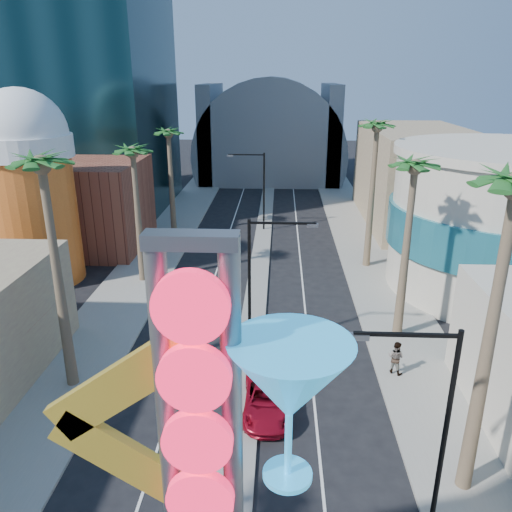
{
  "coord_description": "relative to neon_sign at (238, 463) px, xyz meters",
  "views": [
    {
      "loc": [
        1.63,
        -5.69,
        15.29
      ],
      "look_at": [
        0.28,
        21.76,
        5.25
      ],
      "focal_mm": 35.0,
      "sensor_mm": 36.0,
      "label": 1
    }
  ],
  "objects": [
    {
      "name": "sidewalk_west",
      "position": [
        -10.32,
        32.04,
        -7.23
      ],
      "size": [
        5.0,
        100.0,
        0.15
      ],
      "primitive_type": "cube",
      "color": "gray",
      "rests_on": "ground"
    },
    {
      "name": "sidewalk_east",
      "position": [
        8.68,
        32.04,
        -7.23
      ],
      "size": [
        5.0,
        100.0,
        0.15
      ],
      "primitive_type": "cube",
      "color": "gray",
      "rests_on": "ground"
    },
    {
      "name": "median",
      "position": [
        -0.82,
        35.04,
        -7.23
      ],
      "size": [
        1.6,
        84.0,
        0.15
      ],
      "primitive_type": "cube",
      "color": "gray",
      "rests_on": "ground"
    },
    {
      "name": "brick_filler_west",
      "position": [
        -16.82,
        35.04,
        -3.31
      ],
      "size": [
        10.0,
        10.0,
        8.0
      ],
      "primitive_type": "cube",
      "color": "brown",
      "rests_on": "ground"
    },
    {
      "name": "filler_east",
      "position": [
        15.18,
        45.04,
        -2.31
      ],
      "size": [
        10.0,
        20.0,
        10.0
      ],
      "primitive_type": "cube",
      "color": "#92755E",
      "rests_on": "ground"
    },
    {
      "name": "beer_mug",
      "position": [
        -17.82,
        27.04,
        0.54
      ],
      "size": [
        7.0,
        7.0,
        14.5
      ],
      "color": "#C9501A",
      "rests_on": "ground"
    },
    {
      "name": "turquoise_building",
      "position": [
        17.18,
        27.04,
        -2.06
      ],
      "size": [
        16.6,
        16.6,
        10.6
      ],
      "color": "beige",
      "rests_on": "ground"
    },
    {
      "name": "canopy",
      "position": [
        -0.82,
        69.04,
        -3.0
      ],
      "size": [
        22.0,
        16.0,
        22.0
      ],
      "color": "slate",
      "rests_on": "ground"
    },
    {
      "name": "neon_sign",
      "position": [
        0.0,
        0.0,
        0.0
      ],
      "size": [
        6.53,
        2.6,
        12.55
      ],
      "color": "gray",
      "rests_on": "ground"
    },
    {
      "name": "streetlight_0",
      "position": [
        -0.27,
        17.04,
        -2.43
      ],
      "size": [
        3.79,
        0.25,
        8.0
      ],
      "color": "black",
      "rests_on": "ground"
    },
    {
      "name": "streetlight_1",
      "position": [
        -1.36,
        41.04,
        -2.43
      ],
      "size": [
        3.79,
        0.25,
        8.0
      ],
      "color": "black",
      "rests_on": "ground"
    },
    {
      "name": "streetlight_2",
      "position": [
        5.91,
        5.04,
        -2.47
      ],
      "size": [
        3.45,
        0.25,
        8.0
      ],
      "color": "black",
      "rests_on": "ground"
    },
    {
      "name": "palm_1",
      "position": [
        -9.82,
        13.04,
        3.52
      ],
      "size": [
        2.4,
        2.4,
        12.7
      ],
      "color": "brown",
      "rests_on": "ground"
    },
    {
      "name": "palm_2",
      "position": [
        -9.82,
        27.04,
        2.17
      ],
      "size": [
        2.4,
        2.4,
        11.2
      ],
      "color": "brown",
      "rests_on": "ground"
    },
    {
      "name": "palm_3",
      "position": [
        -9.82,
        39.04,
        2.17
      ],
      "size": [
        2.4,
        2.4,
        11.2
      ],
      "color": "brown",
      "rests_on": "ground"
    },
    {
      "name": "palm_6",
      "position": [
        8.18,
        19.04,
        2.62
      ],
      "size": [
        2.4,
        2.4,
        11.7
      ],
      "color": "brown",
      "rests_on": "ground"
    },
    {
      "name": "palm_7",
      "position": [
        8.18,
        31.04,
        3.52
      ],
      "size": [
        2.4,
        2.4,
        12.7
      ],
      "color": "brown",
      "rests_on": "ground"
    },
    {
      "name": "red_pickup",
      "position": [
        0.38,
        11.45,
        -6.63
      ],
      "size": [
        2.34,
        4.94,
        1.36
      ],
      "primitive_type": "imported",
      "rotation": [
        0.0,
        0.0,
        0.02
      ],
      "color": "maroon",
      "rests_on": "ground"
    },
    {
      "name": "pedestrian_b",
      "position": [
        7.14,
        14.82,
        -6.23
      ],
      "size": [
        1.14,
        1.08,
        1.85
      ],
      "primitive_type": "imported",
      "rotation": [
        0.0,
        0.0,
        2.54
      ],
      "color": "gray",
      "rests_on": "sidewalk_east"
    }
  ]
}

